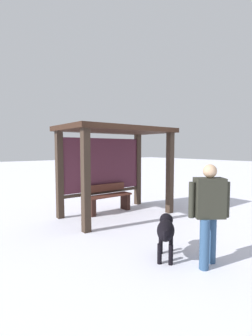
% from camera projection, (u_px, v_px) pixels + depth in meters
% --- Properties ---
extents(ground_plane, '(60.00, 60.00, 0.00)m').
position_uv_depth(ground_plane, '(117.00, 215.00, 6.63)').
color(ground_plane, white).
extents(bus_shelter, '(2.91, 1.67, 2.31)m').
position_uv_depth(bus_shelter, '(113.00, 149.00, 6.64)').
color(bus_shelter, '#36281F').
rests_on(bus_shelter, ground).
extents(bench_left_inside, '(1.33, 0.37, 0.77)m').
position_uv_depth(bench_left_inside, '(109.00, 199.00, 6.92)').
color(bench_left_inside, '#572D22').
rests_on(bench_left_inside, ground).
extents(person_walking, '(0.56, 0.46, 1.54)m').
position_uv_depth(person_walking, '(209.00, 208.00, 3.72)').
color(person_walking, '#2B2C23').
rests_on(person_walking, ground).
extents(dog, '(0.74, 0.67, 0.64)m').
position_uv_depth(dog, '(166.00, 230.00, 4.05)').
color(dog, black).
rests_on(dog, ground).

